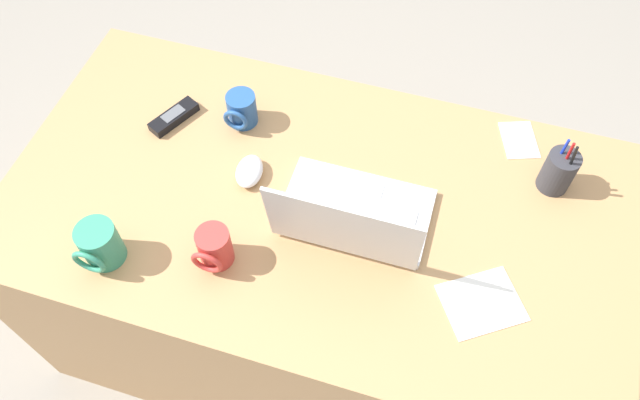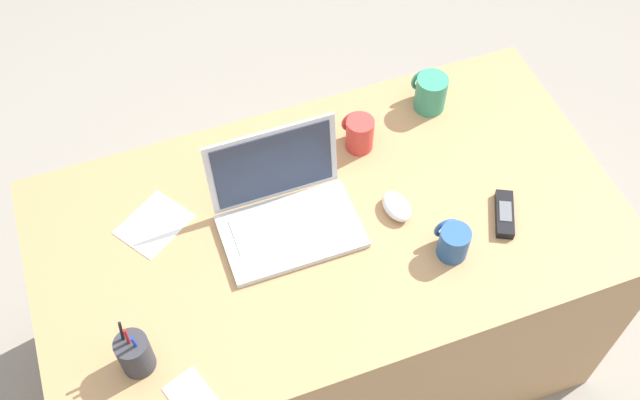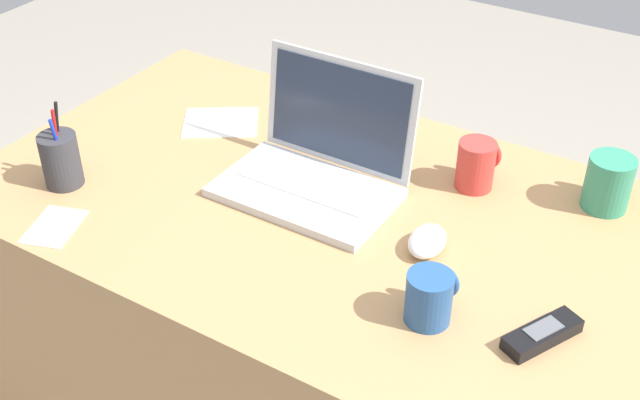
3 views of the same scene
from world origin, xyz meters
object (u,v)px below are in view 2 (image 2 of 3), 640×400
Objects in this scene: computer_mouse at (397,206)px; coffee_mug_tall at (453,242)px; cordless_phone at (505,214)px; coffee_mug_spare at (430,92)px; laptop at (285,208)px; pen_holder at (135,354)px; coffee_mug_white at (359,133)px.

coffee_mug_tall reaches higher than computer_mouse.
coffee_mug_spare is at bearing 92.89° from cordless_phone.
coffee_mug_spare is at bearing 24.49° from laptop.
pen_holder is (-0.71, -0.19, 0.04)m from computer_mouse.
pen_holder is at bearing -172.06° from computer_mouse.
coffee_mug_spare is at bearing 46.04° from computer_mouse.
computer_mouse is at bearing 156.09° from cordless_phone.
coffee_mug_tall is 0.18m from cordless_phone.
cordless_phone is at bearing -19.39° from laptop.
coffee_mug_tall is 0.83× the size of coffee_mug_spare.
coffee_mug_spare is (0.51, 0.23, 0.00)m from laptop.
laptop is 3.52× the size of computer_mouse.
laptop is 0.56m from coffee_mug_spare.
pen_holder is at bearing -177.87° from coffee_mug_tall.
laptop is at bearing 146.70° from coffee_mug_tall.
pen_holder is (-0.97, -0.08, 0.04)m from cordless_phone.
coffee_mug_spare reaches higher than computer_mouse.
coffee_mug_spare is at bearing 15.60° from coffee_mug_white.
coffee_mug_spare is at bearing 71.82° from coffee_mug_tall.
coffee_mug_white reaches higher than cordless_phone.
coffee_mug_white is 0.58× the size of pen_holder.
pen_holder reaches higher than coffee_mug_tall.
laptop is 0.51m from pen_holder.
computer_mouse is 0.24m from coffee_mug_white.
pen_holder reaches higher than computer_mouse.
cordless_phone is (0.25, -0.11, -0.01)m from computer_mouse.
computer_mouse is 0.39m from coffee_mug_spare.
coffee_mug_spare is (0.15, 0.47, 0.01)m from coffee_mug_tall.
coffee_mug_tall is 0.51× the size of pen_holder.
coffee_mug_tall is at bearing -33.30° from laptop.
pen_holder is (-0.95, -0.50, 0.00)m from coffee_mug_spare.
pen_holder reaches higher than coffee_mug_spare.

